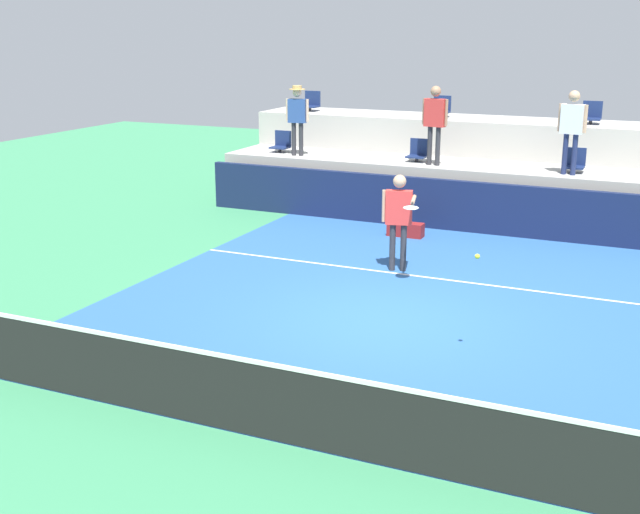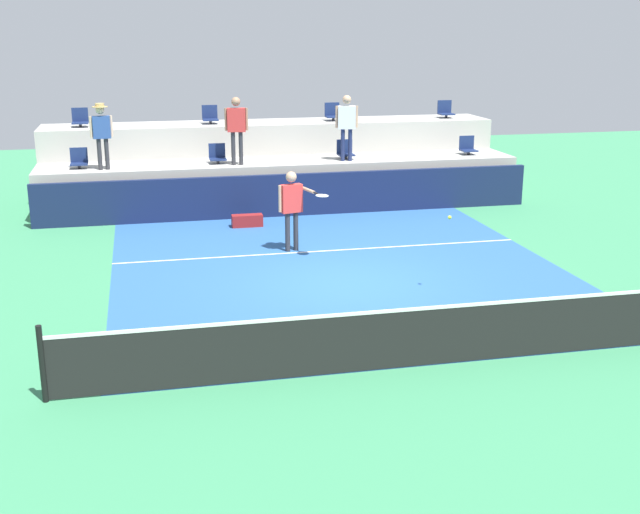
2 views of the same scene
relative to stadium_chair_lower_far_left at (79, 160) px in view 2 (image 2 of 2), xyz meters
The scene contains 21 objects.
ground_plane 9.11m from the stadium_chair_lower_far_left, 53.56° to the right, with size 40.00×40.00×0.00m, color #388456.
court_inner_paint 8.34m from the stadium_chair_lower_far_left, 49.41° to the right, with size 9.00×10.00×0.01m, color #285693.
court_service_line 7.35m from the stadium_chair_lower_far_left, 42.15° to the right, with size 9.00×0.06×0.00m, color white.
tennis_net 12.48m from the stadium_chair_lower_far_left, 64.57° to the right, with size 10.48×0.08×1.07m.
sponsor_backboard 5.56m from the stadium_chair_lower_far_left, 13.01° to the right, with size 13.00×0.16×1.10m, color #141E42.
seating_tier_lower 5.41m from the stadium_chair_lower_far_left, ahead, with size 13.00×1.80×1.25m, color #ADAAA3.
seating_tier_upper 5.67m from the stadium_chair_lower_far_left, 19.26° to the left, with size 13.00×1.80×2.10m, color #ADAAA3.
stadium_chair_lower_far_left is the anchor object (origin of this frame).
stadium_chair_lower_left 3.56m from the stadium_chair_lower_far_left, ahead, with size 0.44×0.40×0.52m.
stadium_chair_lower_right 7.09m from the stadium_chair_lower_far_left, ahead, with size 0.44×0.40×0.52m.
stadium_chair_lower_far_right 10.71m from the stadium_chair_lower_far_left, ahead, with size 0.44×0.40×0.52m.
stadium_chair_upper_far_left 1.99m from the stadium_chair_lower_far_left, 90.37° to the left, with size 0.44×0.40×0.52m.
stadium_chair_upper_left 4.08m from the stadium_chair_lower_far_left, 26.80° to the left, with size 0.44×0.40×0.52m.
stadium_chair_upper_right 7.44m from the stadium_chair_lower_far_left, 14.10° to the left, with size 0.44×0.40×0.52m.
stadium_chair_upper_far_right 10.88m from the stadium_chair_lower_far_left, ahead, with size 0.44×0.40×0.52m.
tennis_player 6.64m from the stadium_chair_lower_far_left, 44.68° to the right, with size 0.96×1.17×1.77m.
spectator_with_hat 1.09m from the stadium_chair_lower_far_left, 31.27° to the right, with size 0.58×0.44×1.68m.
spectator_in_white 4.16m from the stadium_chair_lower_far_left, ahead, with size 0.62×0.26×1.77m.
spectator_in_grey 7.09m from the stadium_chair_lower_far_left, ahead, with size 0.61×0.27×1.76m.
tennis_ball 10.70m from the stadium_chair_lower_far_left, 49.39° to the right, with size 0.07×0.07×0.07m.
equipment_bag 4.78m from the stadium_chair_lower_far_left, 28.51° to the right, with size 0.76×0.28×0.30m, color maroon.
Camera 2 is at (-3.79, -14.22, 4.76)m, focal length 45.11 mm.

